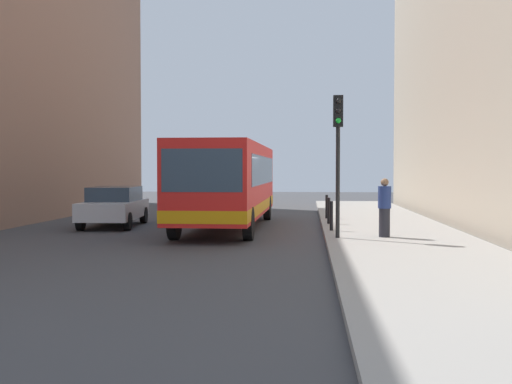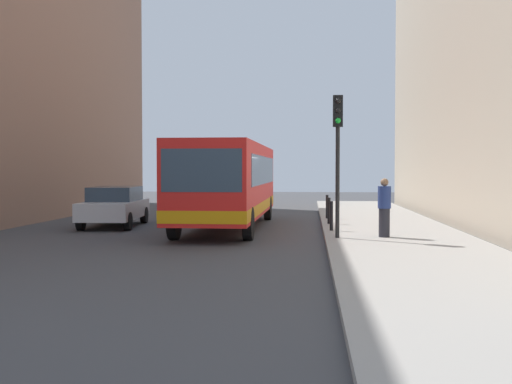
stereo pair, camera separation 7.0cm
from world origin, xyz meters
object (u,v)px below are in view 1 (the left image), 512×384
Objects in this scene: bollard_mid at (329,211)px; bollard_far at (327,207)px; bus at (229,180)px; traffic_light at (338,139)px; bollard_near at (331,216)px; pedestrian_near_signal at (385,208)px; car_beside_bus at (114,206)px.

bollard_mid is 1.00× the size of bollard_far.
bus is 4.76m from bollard_far.
traffic_light reaches higher than bollard_far.
bollard_far is at bearing 90.00° from bollard_near.
bollard_mid and bollard_far have the same top height.
traffic_light is (3.73, -4.44, 1.28)m from bus.
traffic_light is 7.70m from bollard_far.
traffic_light reaches higher than bollard_near.
traffic_light is 4.32× the size of bollard_near.
bollard_near is 1.00× the size of bollard_mid.
bollard_far is 0.55× the size of pedestrian_near_signal.
bus reaches higher than bollard_near.
pedestrian_near_signal is (1.47, -1.86, 0.38)m from bollard_near.
bollard_near is 2.41m from pedestrian_near_signal.
bollard_far is at bearing -141.10° from bus.
car_beside_bus is (-4.32, 0.20, -0.94)m from bus.
traffic_light is 2.45m from pedestrian_near_signal.
bollard_far is at bearing 90.78° from traffic_light.
car_beside_bus reaches higher than bollard_far.
bollard_near and bollard_mid have the same top height.
car_beside_bus is 8.32m from bollard_near.
traffic_light reaches higher than bus.
bollard_far is at bearing -165.45° from car_beside_bus.
pedestrian_near_signal reaches higher than car_beside_bus.
pedestrian_near_signal reaches higher than bollard_mid.
bollard_near is at bearing 148.66° from bus.
bollard_near is (3.63, -2.25, -1.10)m from bus.
traffic_light is at bearing 31.71° from pedestrian_near_signal.
traffic_light is at bearing -89.22° from bollard_far.
bollard_near is (7.95, -2.45, -0.16)m from car_beside_bus.
bollard_mid is (0.00, 2.56, 0.00)m from bollard_near.
bus reaches higher than bollard_mid.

